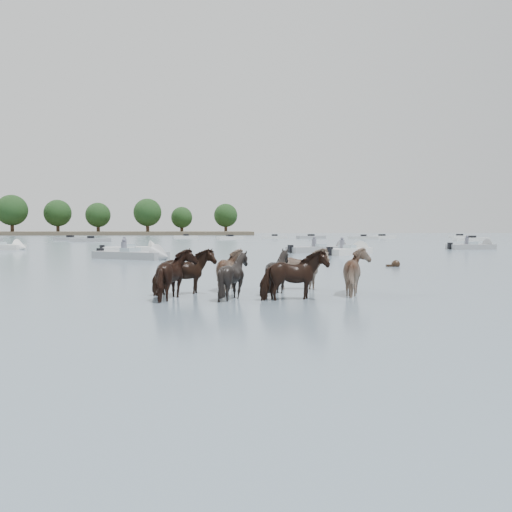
{
  "coord_description": "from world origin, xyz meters",
  "views": [
    {
      "loc": [
        0.65,
        -14.63,
        1.97
      ],
      "look_at": [
        1.74,
        1.95,
        1.1
      ],
      "focal_mm": 37.14,
      "sensor_mm": 36.0,
      "label": 1
    }
  ],
  "objects": [
    {
      "name": "motorboat_e",
      "position": [
        24.76,
        33.66,
        0.23
      ],
      "size": [
        5.09,
        2.32,
        1.92
      ],
      "rotation": [
        0.0,
        0.0,
        0.15
      ],
      "color": "gray",
      "rests_on": "ground"
    },
    {
      "name": "ground",
      "position": [
        0.0,
        0.0,
        0.0
      ],
      "size": [
        400.0,
        400.0,
        0.0
      ],
      "primitive_type": "plane",
      "color": "slate",
      "rests_on": "ground"
    },
    {
      "name": "motorboat_d",
      "position": [
        10.61,
        24.96,
        0.23
      ],
      "size": [
        4.8,
        4.75,
        1.92
      ],
      "rotation": [
        0.0,
        0.0,
        0.78
      ],
      "color": "silver",
      "rests_on": "ground"
    },
    {
      "name": "motorboat_a",
      "position": [
        -6.12,
        29.07,
        0.23
      ],
      "size": [
        5.01,
        3.16,
        1.92
      ],
      "rotation": [
        0.0,
        0.0,
        0.36
      ],
      "color": "silver",
      "rests_on": "ground"
    },
    {
      "name": "distant_flotilla",
      "position": [
        1.15,
        79.77,
        0.26
      ],
      "size": [
        101.32,
        27.18,
        0.93
      ],
      "color": "gray",
      "rests_on": "ground"
    },
    {
      "name": "pony_herd",
      "position": [
        1.76,
        0.93,
        0.6
      ],
      "size": [
        7.02,
        4.05,
        1.56
      ],
      "color": "black",
      "rests_on": "ground"
    },
    {
      "name": "motorboat_b",
      "position": [
        -4.55,
        19.44,
        0.23
      ],
      "size": [
        5.62,
        4.28,
        1.92
      ],
      "rotation": [
        0.0,
        0.0,
        -0.55
      ],
      "color": "gray",
      "rests_on": "ground"
    },
    {
      "name": "swimming_pony",
      "position": [
        9.58,
        12.01,
        0.1
      ],
      "size": [
        0.72,
        0.44,
        0.44
      ],
      "color": "black",
      "rests_on": "ground"
    },
    {
      "name": "motorboat_c",
      "position": [
        9.39,
        28.71,
        0.22
      ],
      "size": [
        6.09,
        3.98,
        1.92
      ],
      "rotation": [
        0.0,
        0.0,
        0.44
      ],
      "color": "gray",
      "rests_on": "ground"
    },
    {
      "name": "motorboat_f",
      "position": [
        -19.0,
        35.23,
        0.23
      ],
      "size": [
        5.11,
        2.61,
        1.92
      ],
      "rotation": [
        0.0,
        0.0,
        -0.22
      ],
      "color": "silver",
      "rests_on": "ground"
    }
  ]
}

